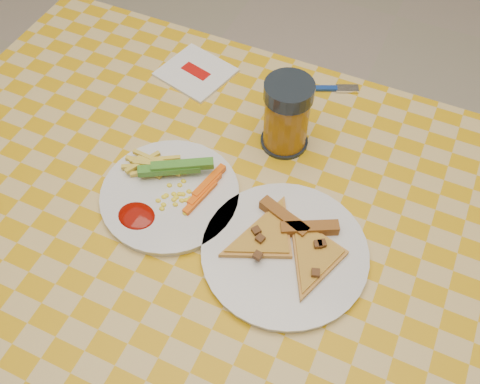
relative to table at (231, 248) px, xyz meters
name	(u,v)px	position (x,y,z in m)	size (l,w,h in m)	color
ground	(234,368)	(0.00, 0.00, -0.68)	(8.00, 8.00, 0.00)	beige
table	(231,248)	(0.00, 0.00, 0.00)	(1.28, 0.88, 0.76)	white
plate_left	(170,196)	(-0.12, 0.01, 0.08)	(0.24, 0.24, 0.01)	silver
plate_right	(285,253)	(0.10, -0.01, 0.08)	(0.26, 0.26, 0.01)	silver
fries_veggies	(169,181)	(-0.13, 0.03, 0.10)	(0.19, 0.18, 0.04)	#F6DD4E
pizza_slices	(290,242)	(0.11, 0.00, 0.09)	(0.26, 0.22, 0.02)	gold
drink_glass	(287,116)	(0.01, 0.21, 0.14)	(0.09, 0.09, 0.14)	black
napkin	(196,72)	(-0.23, 0.31, 0.08)	(0.16, 0.15, 0.01)	white
fork	(324,88)	(0.03, 0.38, 0.08)	(0.14, 0.07, 0.01)	navy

